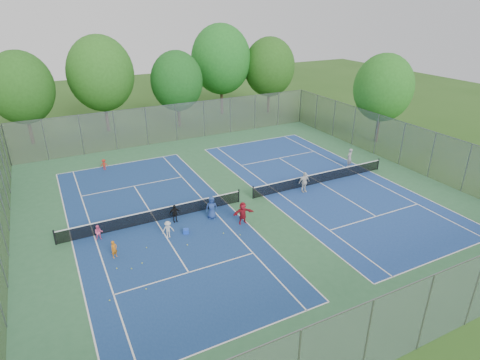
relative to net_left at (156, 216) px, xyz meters
name	(u,v)px	position (x,y,z in m)	size (l,w,h in m)	color
ground	(246,200)	(7.00, 0.00, -0.46)	(120.00, 120.00, 0.00)	#295019
court_pad	(246,200)	(7.00, 0.00, -0.45)	(32.00, 32.00, 0.01)	#2F633C
court_left	(156,221)	(0.00, 0.00, -0.44)	(10.97, 23.77, 0.01)	navy
court_right	(320,183)	(14.00, 0.00, -0.44)	(10.97, 23.77, 0.01)	navy
net_left	(156,216)	(0.00, 0.00, 0.00)	(12.87, 0.10, 0.91)	black
net_right	(321,178)	(14.00, 0.00, 0.00)	(12.87, 0.10, 0.91)	black
fence_north	(176,123)	(7.00, 16.00, 1.54)	(32.00, 0.10, 4.00)	gray
fence_south	(425,314)	(7.00, -16.00, 1.54)	(32.00, 0.10, 4.00)	gray
fence_west	(1,227)	(-9.00, 0.00, 1.54)	(32.00, 0.10, 4.00)	gray
fence_east	(402,144)	(23.00, 0.00, 1.54)	(32.00, 0.10, 4.00)	gray
tree_nw	(21,88)	(-7.00, 22.00, 5.44)	(6.40, 6.40, 9.58)	#443326
tree_nl	(101,74)	(1.00, 23.00, 6.09)	(7.20, 7.20, 10.69)	#443326
tree_nc	(177,81)	(9.00, 21.00, 4.94)	(6.00, 6.00, 8.85)	#443326
tree_nr	(221,59)	(16.00, 24.00, 6.59)	(7.60, 7.60, 11.42)	#443326
tree_ne	(269,67)	(22.00, 22.00, 5.51)	(6.60, 6.60, 9.77)	#443326
tree_side_e	(383,88)	(26.00, 6.00, 5.29)	(6.00, 6.00, 9.20)	#443326
ball_crate	(186,231)	(1.31, -2.40, -0.30)	(0.35, 0.35, 0.30)	blue
ball_hopper	(212,207)	(4.05, -0.25, -0.16)	(0.30, 0.30, 0.58)	#238137
student_a	(114,249)	(-3.36, -3.03, 0.11)	(0.41, 0.27, 1.12)	orange
student_b	(99,233)	(-3.86, -0.62, 0.07)	(0.51, 0.40, 1.04)	pink
student_c	(168,229)	(0.14, -2.35, 0.13)	(0.75, 0.43, 1.17)	beige
student_d	(175,213)	(1.15, -0.64, 0.20)	(0.76, 0.32, 1.30)	black
student_e	(212,208)	(3.61, -1.32, 0.37)	(0.81, 0.52, 1.65)	navy
student_f	(243,213)	(5.20, -2.95, 0.35)	(1.48, 0.47, 1.60)	maroon
child_far_baseline	(104,165)	(-1.51, 11.07, 0.05)	(0.66, 0.38, 1.02)	red
instructor	(349,158)	(18.49, 1.69, 0.42)	(0.64, 0.42, 1.76)	#949496
teen_court_b	(304,182)	(11.78, -0.77, 0.39)	(0.99, 0.41, 1.69)	silver
tennis_ball_0	(110,301)	(-4.39, -6.77, -0.42)	(0.07, 0.07, 0.07)	#CEED37
tennis_ball_1	(142,263)	(-2.11, -4.39, -0.42)	(0.07, 0.07, 0.07)	#B2D130
tennis_ball_2	(187,245)	(0.88, -3.79, -0.42)	(0.07, 0.07, 0.07)	#DDEF37
tennis_ball_3	(224,233)	(3.45, -3.59, -0.42)	(0.07, 0.07, 0.07)	#C9F138
tennis_ball_4	(146,248)	(-1.47, -2.93, -0.42)	(0.07, 0.07, 0.07)	#BDCC2F
tennis_ball_5	(215,217)	(3.82, -1.36, -0.42)	(0.07, 0.07, 0.07)	#CCEE37
tennis_ball_6	(117,269)	(-3.52, -4.23, -0.42)	(0.07, 0.07, 0.07)	#D2E234
tennis_ball_7	(240,235)	(4.33, -4.25, -0.42)	(0.07, 0.07, 0.07)	#B6C92E
tennis_ball_8	(131,269)	(-2.78, -4.63, -0.42)	(0.07, 0.07, 0.07)	#B2D631
tennis_ball_9	(146,289)	(-2.51, -6.74, -0.42)	(0.07, 0.07, 0.07)	#C1D832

